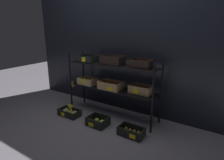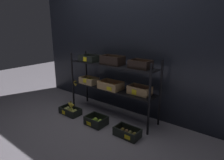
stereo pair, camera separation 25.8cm
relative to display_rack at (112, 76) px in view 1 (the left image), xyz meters
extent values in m
plane|color=slate|center=(0.00, 0.00, -0.68)|extent=(10.00, 10.00, 0.00)
cube|color=black|center=(0.00, 0.37, 0.38)|extent=(3.92, 0.12, 2.11)
cylinder|color=black|center=(-0.76, -0.17, -0.18)|extent=(0.03, 0.03, 1.00)
cylinder|color=black|center=(0.76, -0.17, -0.18)|extent=(0.03, 0.03, 1.00)
cylinder|color=black|center=(-0.76, 0.17, -0.18)|extent=(0.03, 0.03, 1.00)
cylinder|color=black|center=(0.76, 0.17, -0.18)|extent=(0.03, 0.03, 1.00)
cube|color=black|center=(0.00, 0.00, -0.21)|extent=(1.49, 0.31, 0.02)
cube|color=black|center=(0.00, 0.00, 0.18)|extent=(1.49, 0.31, 0.02)
cube|color=tan|center=(-0.48, -0.04, -0.19)|extent=(0.31, 0.21, 0.01)
cube|color=tan|center=(-0.48, -0.13, -0.14)|extent=(0.31, 0.02, 0.10)
cube|color=tan|center=(-0.48, 0.06, -0.14)|extent=(0.31, 0.02, 0.10)
cube|color=tan|center=(-0.63, -0.04, -0.14)|extent=(0.02, 0.17, 0.10)
cube|color=tan|center=(-0.34, -0.04, -0.14)|extent=(0.02, 0.17, 0.10)
ellipsoid|color=yellow|center=(-0.55, -0.07, -0.15)|extent=(0.06, 0.06, 0.08)
ellipsoid|color=yellow|center=(-0.49, -0.06, -0.15)|extent=(0.06, 0.06, 0.08)
ellipsoid|color=yellow|center=(-0.41, -0.07, -0.15)|extent=(0.06, 0.06, 0.08)
ellipsoid|color=yellow|center=(-0.56, -0.01, -0.15)|extent=(0.06, 0.06, 0.08)
ellipsoid|color=yellow|center=(-0.49, -0.01, -0.15)|extent=(0.06, 0.06, 0.08)
ellipsoid|color=yellow|center=(-0.41, -0.01, -0.15)|extent=(0.06, 0.06, 0.08)
cube|color=yellow|center=(-0.49, -0.14, -0.13)|extent=(0.08, 0.01, 0.06)
cube|color=tan|center=(0.00, -0.03, -0.19)|extent=(0.37, 0.25, 0.01)
cube|color=tan|center=(0.00, -0.15, -0.13)|extent=(0.37, 0.02, 0.11)
cube|color=tan|center=(0.00, 0.08, -0.13)|extent=(0.37, 0.02, 0.11)
cube|color=tan|center=(-0.18, -0.03, -0.13)|extent=(0.02, 0.22, 0.11)
cube|color=tan|center=(0.17, -0.03, -0.13)|extent=(0.02, 0.22, 0.11)
sphere|color=orange|center=(-0.11, -0.08, -0.16)|extent=(0.06, 0.06, 0.06)
sphere|color=orange|center=(-0.04, -0.08, -0.16)|extent=(0.06, 0.06, 0.06)
sphere|color=orange|center=(0.03, -0.07, -0.16)|extent=(0.06, 0.06, 0.06)
sphere|color=orange|center=(0.10, -0.08, -0.16)|extent=(0.06, 0.06, 0.06)
sphere|color=orange|center=(-0.11, 0.00, -0.16)|extent=(0.06, 0.06, 0.06)
sphere|color=orange|center=(-0.04, 0.00, -0.16)|extent=(0.06, 0.06, 0.06)
sphere|color=orange|center=(0.04, 0.00, -0.16)|extent=(0.06, 0.06, 0.06)
sphere|color=orange|center=(0.10, 0.00, -0.16)|extent=(0.06, 0.06, 0.06)
cube|color=yellow|center=(0.06, -0.16, -0.15)|extent=(0.10, 0.01, 0.06)
cube|color=tan|center=(0.49, 0.04, -0.19)|extent=(0.33, 0.20, 0.01)
cube|color=tan|center=(0.49, -0.05, -0.13)|extent=(0.33, 0.02, 0.11)
cube|color=tan|center=(0.49, 0.13, -0.13)|extent=(0.33, 0.02, 0.11)
cube|color=tan|center=(0.33, 0.04, -0.13)|extent=(0.02, 0.17, 0.11)
cube|color=tan|center=(0.65, 0.04, -0.13)|extent=(0.02, 0.17, 0.11)
sphere|color=red|center=(0.41, 0.01, -0.15)|extent=(0.07, 0.07, 0.07)
sphere|color=red|center=(0.49, 0.02, -0.15)|extent=(0.07, 0.07, 0.07)
sphere|color=red|center=(0.56, 0.02, -0.15)|extent=(0.07, 0.07, 0.07)
sphere|color=red|center=(0.41, 0.06, -0.15)|extent=(0.07, 0.07, 0.07)
sphere|color=red|center=(0.49, 0.06, -0.15)|extent=(0.07, 0.07, 0.07)
sphere|color=red|center=(0.57, 0.06, -0.15)|extent=(0.07, 0.07, 0.07)
cube|color=yellow|center=(0.45, -0.06, -0.15)|extent=(0.08, 0.00, 0.08)
cube|color=black|center=(-0.48, 0.00, 0.20)|extent=(0.33, 0.26, 0.01)
cube|color=black|center=(-0.48, -0.12, 0.25)|extent=(0.33, 0.02, 0.09)
cube|color=black|center=(-0.48, 0.12, 0.25)|extent=(0.33, 0.02, 0.09)
cube|color=black|center=(-0.64, 0.00, 0.25)|extent=(0.02, 0.22, 0.09)
cube|color=black|center=(-0.33, 0.00, 0.25)|extent=(0.02, 0.22, 0.09)
sphere|color=#552745|center=(-0.57, -0.06, 0.23)|extent=(0.05, 0.05, 0.05)
sphere|color=#55224F|center=(-0.51, -0.06, 0.23)|extent=(0.05, 0.05, 0.05)
sphere|color=#67285E|center=(-0.45, -0.05, 0.23)|extent=(0.05, 0.05, 0.05)
sphere|color=#5F194B|center=(-0.39, -0.06, 0.23)|extent=(0.05, 0.05, 0.05)
sphere|color=#59204D|center=(-0.58, 0.00, 0.23)|extent=(0.05, 0.05, 0.05)
sphere|color=#601857|center=(-0.51, 0.00, 0.23)|extent=(0.05, 0.05, 0.05)
sphere|color=#5A265C|center=(-0.45, 0.00, 0.23)|extent=(0.05, 0.05, 0.05)
sphere|color=#6C2B46|center=(-0.39, 0.00, 0.23)|extent=(0.05, 0.05, 0.05)
sphere|color=#5D1758|center=(-0.57, 0.06, 0.23)|extent=(0.05, 0.05, 0.05)
sphere|color=#592945|center=(-0.51, 0.06, 0.23)|extent=(0.05, 0.05, 0.05)
sphere|color=#5E2756|center=(-0.45, 0.06, 0.23)|extent=(0.05, 0.05, 0.05)
sphere|color=#5D1855|center=(-0.39, 0.06, 0.23)|extent=(0.05, 0.05, 0.05)
cube|color=yellow|center=(-0.47, -0.13, 0.24)|extent=(0.08, 0.01, 0.07)
cube|color=black|center=(0.00, 0.00, 0.20)|extent=(0.35, 0.22, 0.01)
cube|color=black|center=(0.00, -0.10, 0.27)|extent=(0.35, 0.02, 0.13)
cube|color=black|center=(0.00, 0.10, 0.27)|extent=(0.35, 0.02, 0.13)
cube|color=black|center=(-0.17, 0.00, 0.27)|extent=(0.02, 0.18, 0.13)
cube|color=black|center=(0.17, 0.00, 0.27)|extent=(0.02, 0.18, 0.13)
sphere|color=#E7BD52|center=(-0.08, -0.02, 0.24)|extent=(0.07, 0.07, 0.07)
sphere|color=#E2BC4E|center=(0.01, -0.02, 0.24)|extent=(0.07, 0.07, 0.07)
sphere|color=#E1C152|center=(0.09, -0.02, 0.24)|extent=(0.07, 0.07, 0.07)
sphere|color=#DBC845|center=(-0.08, 0.04, 0.24)|extent=(0.07, 0.07, 0.07)
sphere|color=gold|center=(0.00, 0.03, 0.24)|extent=(0.07, 0.07, 0.07)
sphere|color=#D2C94B|center=(0.08, 0.03, 0.24)|extent=(0.07, 0.07, 0.07)
cube|color=black|center=(0.49, 0.03, 0.20)|extent=(0.30, 0.22, 0.01)
cube|color=black|center=(0.49, -0.07, 0.26)|extent=(0.30, 0.02, 0.11)
cube|color=black|center=(0.49, 0.14, 0.26)|extent=(0.30, 0.02, 0.11)
cube|color=black|center=(0.34, 0.03, 0.26)|extent=(0.02, 0.19, 0.11)
cube|color=black|center=(0.63, 0.03, 0.26)|extent=(0.02, 0.19, 0.11)
sphere|color=orange|center=(0.44, 0.00, 0.24)|extent=(0.07, 0.07, 0.07)
sphere|color=orange|center=(0.53, 0.00, 0.24)|extent=(0.07, 0.07, 0.07)
sphere|color=orange|center=(0.44, 0.07, 0.24)|extent=(0.07, 0.07, 0.07)
sphere|color=orange|center=(0.54, 0.06, 0.24)|extent=(0.07, 0.07, 0.07)
cylinder|color=brown|center=(-0.80, -0.08, -0.19)|extent=(0.02, 0.02, 0.02)
ellipsoid|color=yellow|center=(-0.83, -0.08, -0.26)|extent=(0.10, 0.03, 0.09)
ellipsoid|color=yellow|center=(-0.82, -0.07, -0.26)|extent=(0.08, 0.03, 0.10)
ellipsoid|color=yellow|center=(-0.81, -0.08, -0.26)|extent=(0.05, 0.03, 0.10)
ellipsoid|color=yellow|center=(-0.80, -0.07, -0.26)|extent=(0.05, 0.03, 0.10)
ellipsoid|color=yellow|center=(-0.79, -0.07, -0.26)|extent=(0.08, 0.03, 0.10)
ellipsoid|color=yellow|center=(-0.78, -0.09, -0.26)|extent=(0.09, 0.03, 0.09)
cube|color=black|center=(-0.58, -0.41, -0.67)|extent=(0.37, 0.21, 0.01)
cube|color=black|center=(-0.58, -0.51, -0.61)|extent=(0.37, 0.02, 0.10)
cube|color=black|center=(-0.58, -0.32, -0.61)|extent=(0.37, 0.02, 0.10)
cube|color=black|center=(-0.76, -0.41, -0.61)|extent=(0.02, 0.17, 0.10)
cube|color=black|center=(-0.40, -0.41, -0.61)|extent=(0.02, 0.17, 0.10)
ellipsoid|color=tan|center=(-0.67, -0.44, -0.62)|extent=(0.07, 0.07, 0.09)
ellipsoid|color=#BEBB51|center=(-0.58, -0.44, -0.62)|extent=(0.07, 0.07, 0.09)
ellipsoid|color=#BCB651|center=(-0.49, -0.44, -0.62)|extent=(0.07, 0.07, 0.09)
ellipsoid|color=tan|center=(-0.68, -0.39, -0.62)|extent=(0.07, 0.07, 0.09)
ellipsoid|color=#AFB24A|center=(-0.58, -0.39, -0.62)|extent=(0.07, 0.07, 0.09)
ellipsoid|color=#B3BE5C|center=(-0.49, -0.39, -0.62)|extent=(0.07, 0.07, 0.09)
cube|color=yellow|center=(-0.63, -0.52, -0.62)|extent=(0.07, 0.01, 0.06)
cube|color=black|center=(0.01, -0.40, -0.67)|extent=(0.31, 0.24, 0.01)
cube|color=black|center=(0.01, -0.52, -0.60)|extent=(0.31, 0.02, 0.12)
cube|color=black|center=(0.01, -0.29, -0.60)|extent=(0.31, 0.02, 0.12)
cube|color=black|center=(-0.14, -0.40, -0.60)|extent=(0.02, 0.21, 0.12)
cube|color=black|center=(0.15, -0.40, -0.60)|extent=(0.02, 0.21, 0.12)
sphere|color=#8BBE37|center=(-0.05, -0.44, -0.63)|extent=(0.07, 0.07, 0.07)
sphere|color=#93B331|center=(0.06, -0.44, -0.63)|extent=(0.07, 0.07, 0.07)
sphere|color=#98C331|center=(-0.04, -0.37, -0.63)|extent=(0.07, 0.07, 0.07)
sphere|color=#98C73C|center=(0.06, -0.37, -0.63)|extent=(0.07, 0.07, 0.07)
cube|color=yellow|center=(-0.03, -0.53, -0.63)|extent=(0.09, 0.01, 0.06)
cube|color=black|center=(0.56, -0.38, -0.67)|extent=(0.35, 0.21, 0.01)
cube|color=black|center=(0.56, -0.48, -0.61)|extent=(0.35, 0.02, 0.11)
cube|color=black|center=(0.56, -0.29, -0.61)|extent=(0.35, 0.02, 0.11)
cube|color=black|center=(0.39, -0.38, -0.61)|extent=(0.02, 0.17, 0.11)
cube|color=black|center=(0.73, -0.38, -0.61)|extent=(0.02, 0.17, 0.11)
ellipsoid|color=brown|center=(0.46, -0.41, -0.63)|extent=(0.05, 0.05, 0.07)
ellipsoid|color=brown|center=(0.53, -0.41, -0.63)|extent=(0.05, 0.05, 0.07)
ellipsoid|color=brown|center=(0.59, -0.41, -0.63)|extent=(0.05, 0.05, 0.07)
ellipsoid|color=brown|center=(0.66, -0.41, -0.63)|extent=(0.05, 0.05, 0.07)
ellipsoid|color=brown|center=(0.46, -0.35, -0.63)|extent=(0.05, 0.05, 0.07)
ellipsoid|color=brown|center=(0.53, -0.36, -0.63)|extent=(0.05, 0.05, 0.07)
ellipsoid|color=brown|center=(0.59, -0.35, -0.63)|extent=(0.05, 0.05, 0.07)
ellipsoid|color=brown|center=(0.66, -0.35, -0.63)|extent=(0.05, 0.05, 0.07)
cube|color=yellow|center=(0.63, -0.49, -0.62)|extent=(0.09, 0.01, 0.06)
cylinder|color=brown|center=(-0.55, -0.42, -0.44)|extent=(0.02, 0.02, 0.02)
ellipsoid|color=yellow|center=(-0.58, -0.42, -0.51)|extent=(0.10, 0.03, 0.09)
ellipsoid|color=gold|center=(-0.57, -0.42, -0.51)|extent=(0.08, 0.03, 0.11)
ellipsoid|color=yellow|center=(-0.56, -0.41, -0.51)|extent=(0.05, 0.03, 0.11)
ellipsoid|color=yellow|center=(-0.55, -0.41, -0.51)|extent=(0.05, 0.03, 0.11)
ellipsoid|color=yellow|center=(-0.53, -0.42, -0.51)|extent=(0.08, 0.03, 0.11)
ellipsoid|color=yellow|center=(-0.52, -0.41, -0.51)|extent=(0.10, 0.03, 0.09)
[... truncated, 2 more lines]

